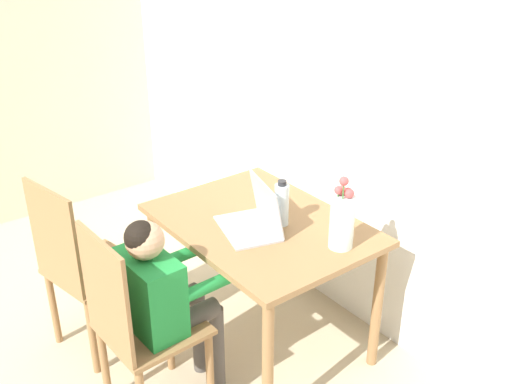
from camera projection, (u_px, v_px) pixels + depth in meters
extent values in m
cube|color=white|center=(363.00, 95.00, 2.89)|extent=(6.40, 0.05, 2.50)
cube|color=olive|center=(261.00, 224.00, 2.86)|extent=(1.05, 0.77, 0.03)
cylinder|color=olive|center=(156.00, 267.00, 3.18)|extent=(0.05, 0.05, 0.68)
cylinder|color=olive|center=(268.00, 367.00, 2.50)|extent=(0.05, 0.05, 0.68)
cylinder|color=olive|center=(256.00, 229.00, 3.54)|extent=(0.05, 0.05, 0.68)
cylinder|color=olive|center=(377.00, 307.00, 2.86)|extent=(0.05, 0.05, 0.68)
cube|color=olive|center=(153.00, 328.00, 2.57)|extent=(0.41, 0.41, 0.02)
cube|color=olive|center=(106.00, 294.00, 2.35)|extent=(0.38, 0.03, 0.50)
cylinder|color=olive|center=(210.00, 372.00, 2.65)|extent=(0.04, 0.04, 0.43)
cylinder|color=olive|center=(169.00, 333.00, 2.89)|extent=(0.04, 0.04, 0.43)
cylinder|color=olive|center=(104.00, 364.00, 2.69)|extent=(0.04, 0.04, 0.43)
cube|color=olive|center=(96.00, 269.00, 2.98)|extent=(0.47, 0.47, 0.02)
cube|color=olive|center=(54.00, 238.00, 2.74)|extent=(0.38, 0.09, 0.50)
cylinder|color=olive|center=(148.00, 304.00, 3.09)|extent=(0.04, 0.04, 0.43)
cylinder|color=olive|center=(108.00, 279.00, 3.30)|extent=(0.04, 0.04, 0.43)
cylinder|color=olive|center=(92.00, 336.00, 2.86)|extent=(0.04, 0.04, 0.43)
cylinder|color=olive|center=(54.00, 308.00, 3.07)|extent=(0.04, 0.04, 0.43)
cube|color=#1E8438|center=(150.00, 293.00, 2.49)|extent=(0.33, 0.19, 0.35)
sphere|color=tan|center=(145.00, 240.00, 2.38)|extent=(0.16, 0.16, 0.16)
sphere|color=black|center=(141.00, 237.00, 2.36)|extent=(0.14, 0.14, 0.14)
cylinder|color=#4C4742|center=(189.00, 319.00, 2.59)|extent=(0.10, 0.28, 0.09)
cylinder|color=#4C4742|center=(171.00, 303.00, 2.69)|extent=(0.10, 0.28, 0.09)
cylinder|color=#4C4742|center=(217.00, 348.00, 2.78)|extent=(0.07, 0.07, 0.45)
cylinder|color=#4C4742|center=(199.00, 332.00, 2.88)|extent=(0.07, 0.07, 0.45)
cylinder|color=#1E8438|center=(210.00, 286.00, 2.51)|extent=(0.06, 0.24, 0.06)
cylinder|color=#1E8438|center=(174.00, 258.00, 2.70)|extent=(0.06, 0.24, 0.06)
cube|color=#B2B2B7|center=(247.00, 229.00, 2.79)|extent=(0.38, 0.31, 0.01)
cube|color=silver|center=(247.00, 227.00, 2.79)|extent=(0.32, 0.24, 0.00)
cube|color=#B2B2B7|center=(266.00, 203.00, 2.77)|extent=(0.33, 0.14, 0.23)
cube|color=silver|center=(267.00, 203.00, 2.77)|extent=(0.30, 0.12, 0.20)
cylinder|color=silver|center=(342.00, 222.00, 2.60)|extent=(0.11, 0.11, 0.25)
cylinder|color=#3D7A38|center=(347.00, 216.00, 2.57)|extent=(0.01, 0.01, 0.22)
sphere|color=#CC4C4C|center=(349.00, 193.00, 2.52)|extent=(0.04, 0.04, 0.04)
cylinder|color=#3D7A38|center=(346.00, 214.00, 2.60)|extent=(0.01, 0.01, 0.21)
sphere|color=#CC4C4C|center=(348.00, 192.00, 2.55)|extent=(0.04, 0.04, 0.04)
cylinder|color=#3D7A38|center=(340.00, 213.00, 2.61)|extent=(0.01, 0.01, 0.21)
sphere|color=#CC4C4C|center=(341.00, 191.00, 2.56)|extent=(0.05, 0.05, 0.05)
cylinder|color=#3D7A38|center=(337.00, 214.00, 2.58)|extent=(0.01, 0.01, 0.23)
sphere|color=#CC4C4C|center=(338.00, 190.00, 2.53)|extent=(0.04, 0.04, 0.04)
cylinder|color=#3D7A38|center=(342.00, 211.00, 2.55)|extent=(0.01, 0.01, 0.28)
sphere|color=#CC4C4C|center=(344.00, 181.00, 2.49)|extent=(0.04, 0.04, 0.04)
cylinder|color=silver|center=(282.00, 205.00, 2.79)|extent=(0.07, 0.07, 0.20)
cylinder|color=#262628|center=(282.00, 183.00, 2.74)|extent=(0.04, 0.04, 0.02)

